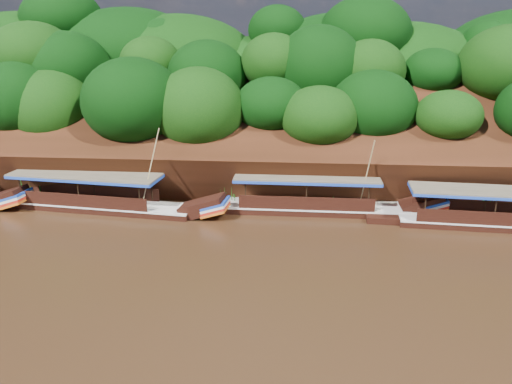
% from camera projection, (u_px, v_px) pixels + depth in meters
% --- Properties ---
extents(ground, '(160.00, 160.00, 0.00)m').
position_uv_depth(ground, '(298.00, 264.00, 28.02)').
color(ground, black).
rests_on(ground, ground).
extents(riverbank, '(120.00, 30.06, 19.40)m').
position_uv_depth(riverbank, '(298.00, 142.00, 48.93)').
color(riverbank, black).
rests_on(riverbank, ground).
extents(boat_1, '(15.45, 2.85, 6.10)m').
position_uv_depth(boat_1, '(328.00, 204.00, 35.65)').
color(boat_1, black).
rests_on(boat_1, ground).
extents(boat_2, '(16.83, 4.13, 6.65)m').
position_uv_depth(boat_2, '(110.00, 202.00, 36.03)').
color(boat_2, black).
rests_on(boat_2, ground).
extents(reeds, '(51.50, 2.66, 2.11)m').
position_uv_depth(reeds, '(272.00, 194.00, 36.96)').
color(reeds, '#1F6719').
rests_on(reeds, ground).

